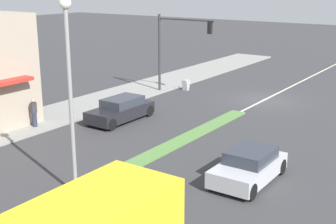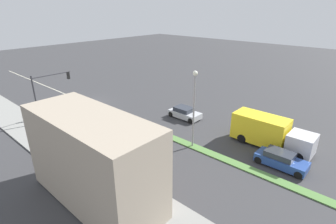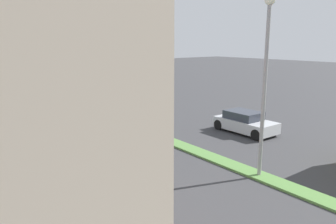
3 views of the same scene
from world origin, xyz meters
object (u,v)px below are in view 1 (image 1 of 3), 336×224
Objects in this scene: traffic_signal_main at (176,41)px; sedan_silver at (249,166)px; pedestrian at (34,112)px; sedan_dark at (121,110)px; street_lamp at (69,73)px; warning_aframe_sign at (186,85)px.

traffic_signal_main is 1.44× the size of sedan_silver.
sedan_silver is (-12.96, -0.23, -0.32)m from pedestrian.
street_lamp is at bearing 120.00° from sedan_dark.
sedan_dark is at bearing -20.44° from sedan_silver.
pedestrian is at bearing 81.57° from warning_aframe_sign.
street_lamp is 19.01m from warning_aframe_sign.
traffic_signal_main reaches higher than sedan_dark.
street_lamp is 1.90× the size of sedan_silver.
street_lamp is (-6.12, 16.18, 0.88)m from traffic_signal_main.
sedan_silver is at bearing -135.38° from street_lamp.
sedan_silver is (-11.06, 12.56, 0.23)m from warning_aframe_sign.
traffic_signal_main is at bearing -81.49° from sedan_dark.
sedan_silver is at bearing 131.38° from warning_aframe_sign.
street_lamp is 10.81m from sedan_dark.
pedestrian reaches higher than sedan_dark.
traffic_signal_main is 8.26m from sedan_dark.
warning_aframe_sign is (6.06, -17.49, -4.35)m from street_lamp.
pedestrian is at bearing 53.23° from sedan_dark.
street_lamp is 8.80× the size of warning_aframe_sign.
sedan_dark is (5.00, -8.66, -4.11)m from street_lamp.
pedestrian reaches higher than warning_aframe_sign.
sedan_dark is at bearing -126.77° from pedestrian.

